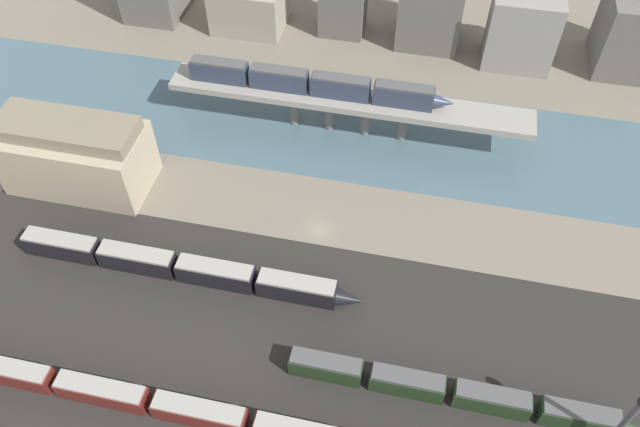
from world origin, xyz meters
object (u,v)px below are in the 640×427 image
train_on_bridge (316,84)px  train_yard_far (185,268)px  train_yard_near (161,405)px  warehouse_building (76,154)px  signal_tower (622,425)px  train_yard_mid (458,393)px

train_on_bridge → train_yard_far: size_ratio=0.89×
train_yard_near → train_yard_far: bearing=102.0°
train_on_bridge → train_yard_near: train_on_bridge is taller
warehouse_building → train_yard_far: bearing=-32.4°
train_yard_far → signal_tower: signal_tower is taller
train_on_bridge → signal_tower: size_ratio=3.28×
train_yard_far → warehouse_building: warehouse_building is taller
train_yard_mid → warehouse_building: size_ratio=1.96×
train_on_bridge → warehouse_building: size_ratio=2.03×
train_yard_far → warehouse_building: size_ratio=2.28×
train_yard_near → train_yard_mid: bearing=14.5°
train_on_bridge → train_yard_far: (-12.25, -39.48, -8.13)m
train_yard_near → train_yard_far: (-4.62, 21.80, 0.17)m
signal_tower → train_yard_far: bearing=166.7°
train_on_bridge → train_yard_far: bearing=-107.2°
train_yard_mid → signal_tower: size_ratio=3.16×
train_yard_far → train_yard_mid: bearing=-15.2°
signal_tower → warehouse_building: bearing=160.6°
warehouse_building → train_yard_near: bearing=-51.7°
train_yard_near → train_yard_far: train_yard_far is taller
train_on_bridge → train_yard_mid: train_on_bridge is taller
train_yard_near → warehouse_building: size_ratio=4.68×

